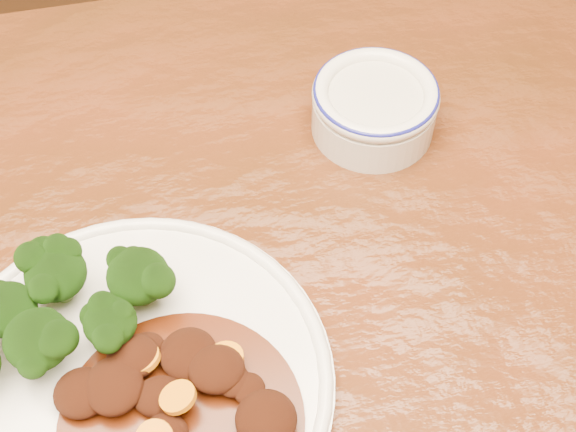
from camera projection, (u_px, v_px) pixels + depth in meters
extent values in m
cube|color=#58230F|center=(216.00, 354.00, 0.66)|extent=(1.55, 0.99, 0.04)
cylinder|color=white|center=(132.00, 386.00, 0.61)|extent=(0.31, 0.31, 0.01)
torus|color=white|center=(131.00, 382.00, 0.61)|extent=(0.31, 0.31, 0.01)
cylinder|color=olive|center=(16.00, 325.00, 0.63)|extent=(0.01, 0.01, 0.02)
ellipsoid|color=black|center=(7.00, 309.00, 0.61)|extent=(0.05, 0.05, 0.04)
cylinder|color=olive|center=(63.00, 290.00, 0.64)|extent=(0.01, 0.01, 0.02)
ellipsoid|color=black|center=(56.00, 273.00, 0.62)|extent=(0.05, 0.05, 0.04)
cylinder|color=olive|center=(46.00, 356.00, 0.61)|extent=(0.01, 0.01, 0.02)
ellipsoid|color=black|center=(37.00, 340.00, 0.59)|extent=(0.05, 0.05, 0.04)
cylinder|color=olive|center=(115.00, 336.00, 0.62)|extent=(0.01, 0.01, 0.02)
ellipsoid|color=black|center=(110.00, 322.00, 0.60)|extent=(0.04, 0.04, 0.03)
cylinder|color=olive|center=(143.00, 293.00, 0.64)|extent=(0.01, 0.01, 0.02)
ellipsoid|color=black|center=(138.00, 276.00, 0.62)|extent=(0.05, 0.05, 0.04)
cylinder|color=#4B1E08|center=(182.00, 423.00, 0.58)|extent=(0.18, 0.18, 0.00)
ellipsoid|color=black|center=(217.00, 369.00, 0.59)|extent=(0.04, 0.04, 0.02)
ellipsoid|color=black|center=(159.00, 396.00, 0.59)|extent=(0.04, 0.03, 0.02)
ellipsoid|color=black|center=(114.00, 386.00, 0.58)|extent=(0.04, 0.05, 0.02)
ellipsoid|color=black|center=(189.00, 354.00, 0.61)|extent=(0.04, 0.04, 0.02)
ellipsoid|color=black|center=(146.00, 347.00, 0.61)|extent=(0.03, 0.03, 0.01)
ellipsoid|color=black|center=(249.00, 389.00, 0.59)|extent=(0.02, 0.03, 0.01)
ellipsoid|color=black|center=(134.00, 357.00, 0.60)|extent=(0.04, 0.04, 0.02)
ellipsoid|color=black|center=(233.00, 380.00, 0.59)|extent=(0.03, 0.03, 0.01)
ellipsoid|color=black|center=(266.00, 419.00, 0.57)|extent=(0.05, 0.05, 0.02)
ellipsoid|color=black|center=(249.00, 388.00, 0.59)|extent=(0.03, 0.02, 0.01)
ellipsoid|color=black|center=(82.00, 393.00, 0.59)|extent=(0.04, 0.04, 0.02)
ellipsoid|color=black|center=(271.00, 412.00, 0.58)|extent=(0.02, 0.02, 0.01)
cylinder|color=orange|center=(143.00, 358.00, 0.60)|extent=(0.04, 0.04, 0.01)
cylinder|color=orange|center=(226.00, 358.00, 0.60)|extent=(0.04, 0.04, 0.01)
cylinder|color=orange|center=(178.00, 397.00, 0.57)|extent=(0.04, 0.03, 0.02)
cylinder|color=silver|center=(373.00, 114.00, 0.77)|extent=(0.12, 0.12, 0.04)
cylinder|color=beige|center=(376.00, 97.00, 0.75)|extent=(0.09, 0.09, 0.01)
torus|color=silver|center=(376.00, 94.00, 0.74)|extent=(0.12, 0.12, 0.02)
torus|color=navy|center=(376.00, 91.00, 0.74)|extent=(0.12, 0.12, 0.01)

